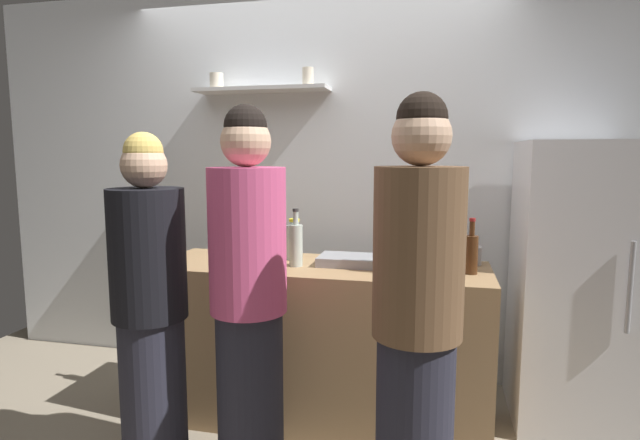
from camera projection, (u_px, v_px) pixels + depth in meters
name	position (u px, v px, depth m)	size (l,w,h in m)	color
back_wall_assembly	(316.00, 182.00, 3.48)	(4.80, 0.32, 2.60)	white
refrigerator	(573.00, 284.00, 2.81)	(0.60, 0.67, 1.56)	white
counter	(320.00, 342.00, 2.86)	(1.83, 0.61, 0.89)	#9E7A51
baking_pan	(350.00, 260.00, 2.81)	(0.34, 0.24, 0.05)	gray
utensil_holder	(472.00, 255.00, 2.81)	(0.11, 0.11, 0.22)	#B2B2B7
wine_bottle_amber_glass	(471.00, 253.00, 2.59)	(0.07, 0.07, 0.29)	#472814
wine_bottle_pale_glass	(296.00, 244.00, 2.76)	(0.07, 0.07, 0.32)	#B2BFB2
wine_bottle_dark_glass	(180.00, 239.00, 2.99)	(0.07, 0.07, 0.31)	black
wine_bottle_green_glass	(390.00, 249.00, 2.60)	(0.06, 0.06, 0.33)	#19471E
water_bottle_plastic	(294.00, 241.00, 2.94)	(0.10, 0.10, 0.24)	silver
person_pink_top	(249.00, 301.00, 2.25)	(0.34, 0.34, 1.70)	#262633
person_brown_jacket	(417.00, 324.00, 1.93)	(0.34, 0.34, 1.71)	#262633
person_blonde	(150.00, 311.00, 2.33)	(0.34, 0.34, 1.59)	#262633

